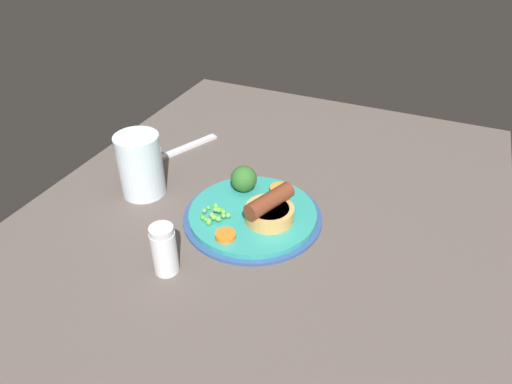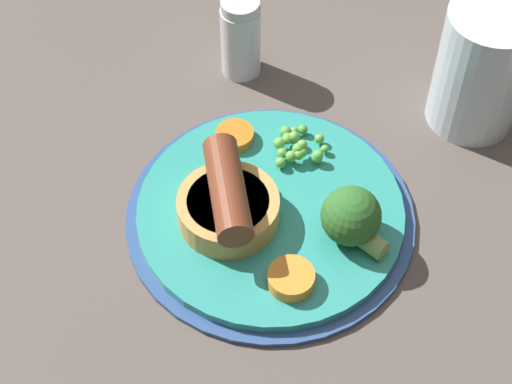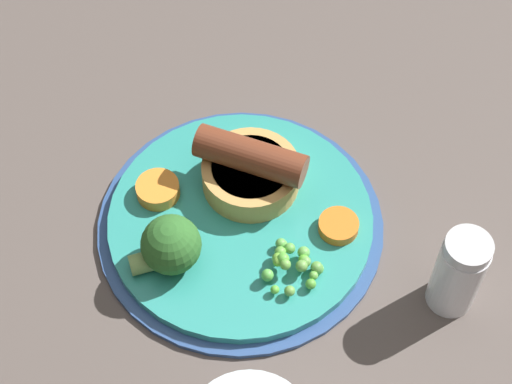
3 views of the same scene
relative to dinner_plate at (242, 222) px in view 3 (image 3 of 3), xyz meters
The scene contains 8 objects.
dining_table 3.26cm from the dinner_plate, 30.34° to the left, with size 110.00×80.00×3.00cm, color #564C47.
dinner_plate is the anchor object (origin of this frame).
sausage_pudding 4.53cm from the dinner_plate, 76.03° to the left, with size 9.56×8.16×5.23cm.
pea_pile 6.61cm from the dinner_plate, 50.24° to the right, with size 5.23×5.11×1.77cm.
broccoli_floret_near 7.46cm from the dinner_plate, 142.70° to the right, with size 5.90×4.76×4.76cm.
carrot_slice_0 7.39cm from the dinner_plate, 161.44° to the left, with size 3.62×3.62×1.25cm, color orange.
carrot_slice_1 8.15cm from the dinner_plate, ahead, with size 3.28×3.28×0.96cm, color orange.
salt_shaker 18.15cm from the dinner_plate, 21.95° to the right, with size 3.71×3.71×8.16cm.
Camera 3 is at (-0.89, -39.23, 63.40)cm, focal length 60.00 mm.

